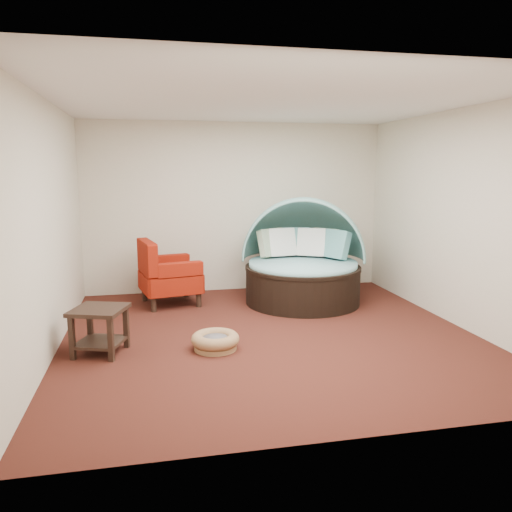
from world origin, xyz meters
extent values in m
plane|color=#471B14|center=(0.00, 0.00, 0.00)|extent=(5.00, 5.00, 0.00)
plane|color=beige|center=(0.00, 2.50, 1.40)|extent=(5.00, 0.00, 5.00)
plane|color=beige|center=(0.00, -2.50, 1.40)|extent=(5.00, 0.00, 5.00)
plane|color=beige|center=(-2.50, 0.00, 1.40)|extent=(0.00, 5.00, 5.00)
plane|color=beige|center=(2.50, 0.00, 1.40)|extent=(0.00, 5.00, 5.00)
plane|color=white|center=(0.00, 0.00, 2.80)|extent=(5.00, 5.00, 0.00)
cylinder|color=black|center=(0.84, 1.40, 0.27)|extent=(2.20, 2.20, 0.53)
cylinder|color=black|center=(0.84, 1.40, 0.55)|extent=(2.23, 2.23, 0.05)
cylinder|color=#8DC0CB|center=(0.84, 1.40, 0.59)|extent=(2.08, 2.08, 0.12)
cube|color=#3E6A53|center=(0.46, 1.85, 0.88)|extent=(0.51, 0.42, 0.47)
cube|color=white|center=(0.62, 1.84, 0.88)|extent=(0.48, 0.32, 0.47)
cube|color=#62A9AB|center=(0.88, 1.89, 0.88)|extent=(0.48, 0.32, 0.47)
cube|color=white|center=(1.09, 1.75, 0.88)|extent=(0.51, 0.43, 0.47)
cube|color=#3E6A53|center=(1.31, 1.69, 0.88)|extent=(0.49, 0.49, 0.47)
cube|color=#62A9AB|center=(1.40, 1.47, 0.88)|extent=(0.43, 0.51, 0.47)
cylinder|color=brown|center=(-0.73, -0.36, 0.03)|extent=(0.51, 0.51, 0.06)
torus|color=brown|center=(-0.73, -0.36, 0.12)|extent=(0.58, 0.58, 0.14)
cylinder|color=#5B575B|center=(-0.73, -0.36, 0.10)|extent=(0.34, 0.34, 0.08)
cylinder|color=black|center=(-1.41, 1.34, 0.10)|extent=(0.09, 0.09, 0.20)
cylinder|color=black|center=(-1.55, 2.01, 0.10)|extent=(0.09, 0.09, 0.20)
cylinder|color=black|center=(-0.75, 1.48, 0.10)|extent=(0.09, 0.09, 0.20)
cylinder|color=black|center=(-0.88, 2.14, 0.10)|extent=(0.09, 0.09, 0.20)
cube|color=#8B1001|center=(-1.15, 1.74, 0.35)|extent=(1.00, 1.00, 0.29)
cube|color=#8B1001|center=(-1.48, 1.68, 0.74)|extent=(0.32, 0.86, 0.50)
cube|color=#8B1001|center=(-1.02, 1.40, 0.60)|extent=(0.69, 0.27, 0.20)
cube|color=#8B1001|center=(-1.16, 2.11, 0.60)|extent=(0.69, 0.27, 0.20)
cube|color=black|center=(-2.00, -0.22, 0.50)|extent=(0.69, 0.69, 0.04)
cube|color=black|center=(-2.00, -0.22, 0.13)|extent=(0.61, 0.61, 0.03)
cube|color=black|center=(-2.28, -0.36, 0.24)|extent=(0.07, 0.07, 0.48)
cube|color=black|center=(-2.14, 0.05, 0.24)|extent=(0.07, 0.07, 0.48)
cube|color=black|center=(-1.86, -0.50, 0.24)|extent=(0.07, 0.07, 0.48)
cube|color=black|center=(-1.72, -0.09, 0.24)|extent=(0.07, 0.07, 0.48)
camera|label=1|loc=(-1.39, -5.77, 2.02)|focal=35.00mm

